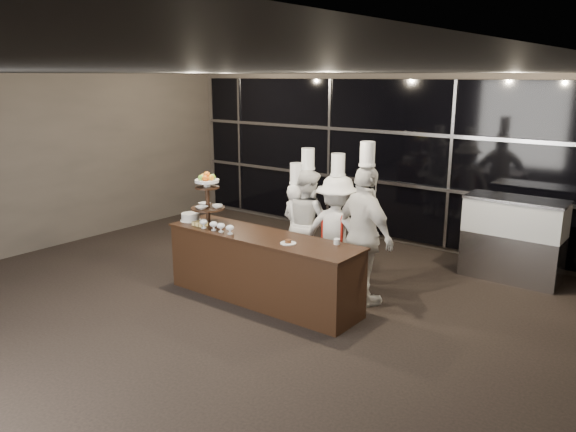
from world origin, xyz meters
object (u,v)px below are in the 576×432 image
Objects in this scene: chef_c at (337,232)px; chef_b at (307,223)px; chef_d at (365,235)px; chef_a at (296,228)px; display_stand at (207,194)px; buffet_counter at (263,268)px; layer_cake at (190,217)px; display_case at (513,235)px.

chef_b is at bearing 167.44° from chef_c.
chef_d is (1.21, -0.41, 0.11)m from chef_b.
display_stand is at bearing -127.28° from chef_a.
buffet_counter is 1.46× the size of chef_b.
chef_a is (0.79, 1.04, -0.58)m from display_stand.
chef_d reaches higher than display_stand.
chef_d reaches higher than chef_a.
display_case is at bearing 38.40° from layer_cake.
buffet_counter is 1.31× the size of chef_d.
display_stand is 0.43× the size of chef_a.
chef_d is (2.12, 0.74, -0.39)m from display_stand.
chef_b is at bearing 94.15° from buffet_counter.
buffet_counter is 1.41m from layer_cake.
chef_d reaches higher than chef_b.
buffet_counter is 2.03× the size of display_case.
chef_a is (-0.21, 1.04, 0.29)m from buffet_counter.
chef_c is at bearing 62.86° from buffet_counter.
chef_b is at bearing 161.37° from chef_d.
chef_a is at bearing 52.72° from display_stand.
chef_b is at bearing 39.80° from chef_a.
buffet_counter is 1.33m from display_stand.
chef_a is at bearing 167.31° from chef_d.
display_stand is 4.51m from display_case.
chef_d reaches higher than layer_cake.
chef_b is 0.90× the size of chef_d.
display_case reaches higher than buffet_counter.
chef_c is (-1.88, -1.88, 0.14)m from display_case.
display_case is at bearing 35.42° from chef_a.
chef_b is (-2.48, -1.75, 0.15)m from display_case.
display_case is 0.65× the size of chef_d.
layer_cake is (-0.31, -0.05, -0.37)m from display_stand.
display_case is 0.72× the size of chef_c.
layer_cake is at bearing -177.82° from buffet_counter.
display_stand is 1.89m from chef_c.
chef_c is at bearing 30.05° from layer_cake.
layer_cake is (-1.31, -0.05, 0.51)m from buffet_counter.
display_case is (3.40, 2.89, -0.65)m from display_stand.
chef_d reaches higher than chef_c.
chef_a is 1.38m from chef_d.
chef_c is (1.83, 1.06, -0.15)m from layer_cake.
chef_b is 1.01× the size of chef_c.
buffet_counter is at bearing -146.69° from chef_d.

